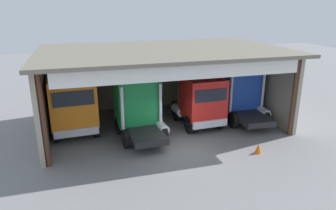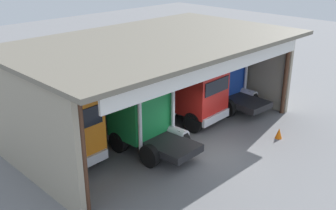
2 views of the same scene
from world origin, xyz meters
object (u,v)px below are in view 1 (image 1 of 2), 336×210
at_px(truck_orange_center_left_bay, 73,105).
at_px(truck_green_center_right_bay, 138,106).
at_px(truck_blue_center_bay, 240,93).
at_px(truck_red_right_bay, 200,101).
at_px(oil_drum, 156,102).
at_px(tool_cart, 156,106).
at_px(traffic_cone, 258,148).

distance_m(truck_orange_center_left_bay, truck_green_center_right_bay, 3.91).
bearing_deg(truck_blue_center_bay, truck_red_right_bay, -163.40).
height_order(truck_orange_center_left_bay, truck_green_center_right_bay, truck_green_center_right_bay).
xyz_separation_m(truck_red_right_bay, truck_blue_center_bay, (3.20, 0.75, 0.04)).
bearing_deg(oil_drum, truck_blue_center_bay, -38.13).
bearing_deg(truck_green_center_right_bay, truck_red_right_bay, 1.46).
xyz_separation_m(truck_orange_center_left_bay, oil_drum, (5.99, 3.71, -1.40)).
xyz_separation_m(truck_blue_center_bay, oil_drum, (-4.95, 3.89, -1.31)).
bearing_deg(truck_green_center_right_bay, oil_drum, 62.35).
height_order(tool_cart, traffic_cone, tool_cart).
height_order(truck_green_center_right_bay, traffic_cone, truck_green_center_right_bay).
bearing_deg(truck_blue_center_bay, traffic_cone, -103.84).
distance_m(tool_cart, traffic_cone, 8.74).
bearing_deg(truck_red_right_bay, truck_green_center_right_bay, 1.60).
bearing_deg(truck_green_center_right_bay, traffic_cone, -38.93).
relative_size(truck_green_center_right_bay, truck_red_right_bay, 0.95).
bearing_deg(traffic_cone, truck_red_right_bay, 109.99).
xyz_separation_m(truck_blue_center_bay, traffic_cone, (-1.60, -5.15, -1.50)).
bearing_deg(traffic_cone, truck_blue_center_bay, 72.72).
height_order(truck_orange_center_left_bay, truck_blue_center_bay, truck_orange_center_left_bay).
height_order(truck_red_right_bay, traffic_cone, truck_red_right_bay).
xyz_separation_m(truck_green_center_right_bay, traffic_cone, (5.63, -4.10, -1.59)).
distance_m(truck_red_right_bay, traffic_cone, 4.91).
height_order(truck_green_center_right_bay, tool_cart, truck_green_center_right_bay).
bearing_deg(traffic_cone, truck_orange_center_left_bay, 150.28).
relative_size(truck_orange_center_left_bay, truck_red_right_bay, 1.10).
height_order(truck_green_center_right_bay, oil_drum, truck_green_center_right_bay).
relative_size(truck_blue_center_bay, oil_drum, 5.47).
bearing_deg(tool_cart, truck_red_right_bay, -61.00).
bearing_deg(oil_drum, traffic_cone, -69.67).
distance_m(truck_green_center_right_bay, tool_cart, 4.59).
xyz_separation_m(truck_red_right_bay, oil_drum, (-1.75, 4.64, -1.27)).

